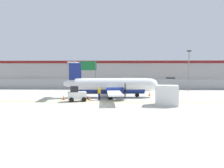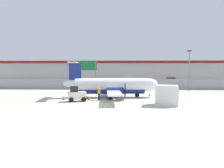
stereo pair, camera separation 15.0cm
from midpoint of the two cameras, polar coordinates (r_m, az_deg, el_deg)
ground_plane at (r=26.25m, az=0.06°, el=-4.76°), size 140.00×140.00×0.01m
perimeter_fence at (r=42.04m, az=0.88°, el=0.08°), size 98.00×0.10×2.10m
parking_lot_strip at (r=53.58m, az=1.17°, el=-0.20°), size 98.00×17.00×0.12m
background_building at (r=71.92m, az=1.44°, el=3.43°), size 91.00×8.10×6.50m
commuter_airplane at (r=30.53m, az=0.50°, el=-0.50°), size 13.33×16.07×4.92m
baggage_tug at (r=27.12m, az=-9.08°, el=-2.71°), size 2.55×1.92×1.88m
ground_crew_worker at (r=28.05m, az=-3.24°, el=-2.24°), size 0.47×0.50×1.70m
cargo_container at (r=24.69m, az=14.20°, el=-2.87°), size 2.71×2.38×2.20m
traffic_cone_near_left at (r=28.92m, az=-12.38°, el=-3.42°), size 0.36×0.36×0.64m
traffic_cone_near_right at (r=28.23m, az=-5.87°, el=-3.53°), size 0.36×0.36×0.64m
traffic_cone_far_left at (r=32.43m, az=9.91°, el=-2.58°), size 0.36×0.36×0.64m
parked_car_0 at (r=49.35m, az=-14.20°, el=0.28°), size 4.31×2.24×1.58m
parked_car_1 at (r=53.54m, az=-5.68°, el=0.67°), size 4.26×2.13×1.58m
parked_car_2 at (r=52.52m, az=0.56°, el=0.63°), size 4.27×2.15×1.58m
parked_car_3 at (r=48.87m, az=10.28°, el=0.31°), size 4.30×2.22×1.58m
parked_car_4 at (r=60.63m, az=15.34°, el=0.94°), size 4.25×2.09×1.58m
apron_light_pole at (r=41.27m, az=19.60°, el=4.20°), size 0.70×0.30×7.27m
highway_sign at (r=44.66m, az=-6.20°, el=4.17°), size 3.60×0.14×5.50m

